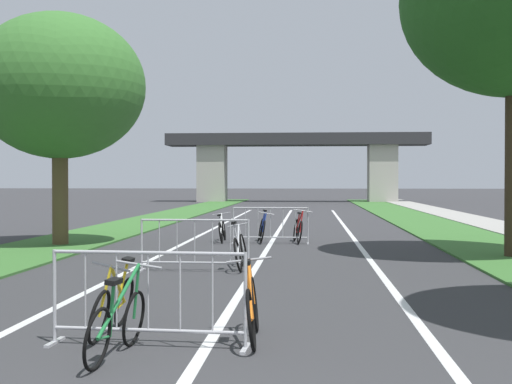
{
  "coord_description": "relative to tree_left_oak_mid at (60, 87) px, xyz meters",
  "views": [
    {
      "loc": [
        1.12,
        -3.36,
        1.82
      ],
      "look_at": [
        -0.23,
        13.79,
        1.53
      ],
      "focal_mm": 48.0,
      "sensor_mm": 36.0,
      "label": 1
    }
  ],
  "objects": [
    {
      "name": "bicycle_white_5",
      "position": [
        4.32,
        1.61,
        -4.07
      ],
      "size": [
        0.55,
        1.7,
        0.86
      ],
      "rotation": [
        0.0,
        0.0,
        0.04
      ],
      "color": "black",
      "rests_on": "ground"
    },
    {
      "name": "grass_verge_left",
      "position": [
        -0.18,
        11.99,
        -4.39
      ],
      "size": [
        2.85,
        66.25,
        0.05
      ],
      "primitive_type": "cube",
      "color": "#386B2D",
      "rests_on": "ground"
    },
    {
      "name": "bicycle_red_0",
      "position": [
        6.57,
        1.51,
        -4.04
      ],
      "size": [
        0.62,
        1.67,
        1.01
      ],
      "rotation": [
        0.0,
        0.0,
        3.28
      ],
      "color": "black",
      "rests_on": "ground"
    },
    {
      "name": "tree_left_oak_mid",
      "position": [
        0.0,
        0.0,
        0.0
      ],
      "size": [
        4.72,
        4.72,
        6.44
      ],
      "color": "brown",
      "rests_on": "ground"
    },
    {
      "name": "bicycle_green_2",
      "position": [
        4.95,
        -11.65,
        -4.05
      ],
      "size": [
        0.52,
        1.61,
        0.95
      ],
      "rotation": [
        0.0,
        0.0,
        -0.1
      ],
      "color": "black",
      "rests_on": "ground"
    },
    {
      "name": "bicycle_yellow_3",
      "position": [
        4.61,
        -10.63,
        -4.06
      ],
      "size": [
        0.44,
        1.59,
        0.92
      ],
      "rotation": [
        0.0,
        0.0,
        3.12
      ],
      "color": "black",
      "rests_on": "ground"
    },
    {
      "name": "crowd_barrier_third",
      "position": [
        5.78,
        1.14,
        -3.9
      ],
      "size": [
        2.21,
        0.44,
        1.05
      ],
      "rotation": [
        0.0,
        0.0,
        0.0
      ],
      "color": "#ADADB2",
      "rests_on": "ground"
    },
    {
      "name": "bicycle_silver_1",
      "position": [
        5.49,
        -4.54,
        -4.03
      ],
      "size": [
        0.46,
        1.78,
        1.0
      ],
      "rotation": [
        0.0,
        0.0,
        -0.01
      ],
      "color": "black",
      "rests_on": "ground"
    },
    {
      "name": "sidewalk_path_right",
      "position": [
        14.22,
        11.99,
        -4.37
      ],
      "size": [
        2.09,
        66.25,
        0.08
      ],
      "primitive_type": "cube",
      "color": "#9E9B93",
      "rests_on": "ground"
    },
    {
      "name": "bicycle_orange_4",
      "position": [
        6.26,
        -10.78,
        -4.04
      ],
      "size": [
        0.54,
        1.63,
        0.95
      ],
      "rotation": [
        0.0,
        0.0,
        0.05
      ],
      "color": "black",
      "rests_on": "ground"
    },
    {
      "name": "lane_stripe_center",
      "position": [
        5.79,
        4.05,
        -4.41
      ],
      "size": [
        0.14,
        38.32,
        0.01
      ],
      "primitive_type": "cube",
      "color": "silver",
      "rests_on": "ground"
    },
    {
      "name": "crowd_barrier_nearest",
      "position": [
        5.15,
        -11.14,
        -3.9
      ],
      "size": [
        2.23,
        0.57,
        1.05
      ],
      "rotation": [
        0.0,
        0.0,
        -0.06
      ],
      "color": "#ADADB2",
      "rests_on": "ground"
    },
    {
      "name": "overpass_bridge",
      "position": [
        5.79,
        39.63,
        -0.39
      ],
      "size": [
        22.02,
        3.21,
        5.77
      ],
      "color": "#2D2D30",
      "rests_on": "ground"
    },
    {
      "name": "lane_stripe_left_lane",
      "position": [
        3.29,
        4.05,
        -4.41
      ],
      "size": [
        0.14,
        38.32,
        0.01
      ],
      "primitive_type": "cube",
      "color": "silver",
      "rests_on": "ground"
    },
    {
      "name": "crowd_barrier_second",
      "position": [
        4.62,
        -5.0,
        -3.9
      ],
      "size": [
        2.21,
        0.45,
        1.05
      ],
      "rotation": [
        0.0,
        0.0,
        -0.0
      ],
      "color": "#ADADB2",
      "rests_on": "ground"
    },
    {
      "name": "bicycle_blue_6",
      "position": [
        5.51,
        1.52,
        -4.03
      ],
      "size": [
        0.58,
        1.68,
        0.95
      ],
      "rotation": [
        0.0,
        0.0,
        3.27
      ],
      "color": "black",
      "rests_on": "ground"
    },
    {
      "name": "lane_stripe_right_lane",
      "position": [
        8.29,
        4.05,
        -4.41
      ],
      "size": [
        0.14,
        38.32,
        0.01
      ],
      "primitive_type": "cube",
      "color": "silver",
      "rests_on": "ground"
    },
    {
      "name": "grass_verge_right",
      "position": [
        11.76,
        11.99,
        -4.39
      ],
      "size": [
        2.85,
        66.25,
        0.05
      ],
      "primitive_type": "cube",
      "color": "#386B2D",
      "rests_on": "ground"
    }
  ]
}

